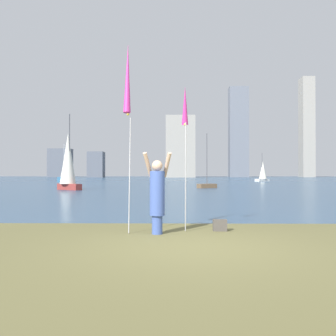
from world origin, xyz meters
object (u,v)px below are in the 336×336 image
(sailboat_1, at_px, (64,170))
(sailboat_3, at_px, (68,161))
(sailboat_4, at_px, (263,172))
(person, at_px, (157,194))
(bag, at_px, (220,225))
(sailboat_2, at_px, (207,185))
(kite_flag_left, at_px, (128,82))
(kite_flag_right, at_px, (185,110))

(sailboat_1, height_order, sailboat_3, sailboat_3)
(sailboat_3, bearing_deg, sailboat_4, 52.36)
(person, height_order, bag, person)
(sailboat_1, relative_size, sailboat_3, 0.93)
(sailboat_1, xyz_separation_m, sailboat_2, (18.91, -22.82, -1.40))
(kite_flag_left, xyz_separation_m, sailboat_3, (-7.25, 21.74, -1.13))
(sailboat_4, bearing_deg, bag, -104.08)
(sailboat_4, bearing_deg, sailboat_1, -176.60)
(bag, xyz_separation_m, sailboat_2, (1.82, 24.60, 0.13))
(kite_flag_left, bearing_deg, sailboat_3, 108.44)
(bag, relative_size, sailboat_1, 0.06)
(bag, xyz_separation_m, sailboat_4, (12.33, 49.16, 1.30))
(sailboat_1, bearing_deg, bag, -70.18)
(kite_flag_left, relative_size, kite_flag_right, 1.23)
(kite_flag_left, bearing_deg, sailboat_4, 73.86)
(sailboat_2, relative_size, sailboat_4, 1.12)
(sailboat_2, bearing_deg, person, -97.44)
(person, distance_m, kite_flag_right, 2.15)
(bag, distance_m, sailboat_3, 23.14)
(person, distance_m, sailboat_3, 22.97)
(sailboat_1, relative_size, sailboat_2, 1.16)
(person, bearing_deg, kite_flag_right, 49.74)
(sailboat_3, bearing_deg, sailboat_2, 17.57)
(sailboat_3, bearing_deg, bag, -66.09)
(bag, distance_m, sailboat_1, 50.43)
(person, relative_size, sailboat_3, 0.31)
(kite_flag_right, height_order, sailboat_4, sailboat_4)
(sailboat_4, bearing_deg, person, -105.52)
(person, bearing_deg, sailboat_3, 116.64)
(kite_flag_right, height_order, sailboat_2, sailboat_2)
(bag, relative_size, sailboat_2, 0.07)
(bag, height_order, sailboat_1, sailboat_1)
(sailboat_1, bearing_deg, person, -71.91)
(person, xyz_separation_m, sailboat_2, (3.27, 25.07, -0.64))
(bag, distance_m, sailboat_4, 50.70)
(sailboat_3, distance_m, sailboat_4, 35.49)
(kite_flag_left, height_order, bag, kite_flag_left)
(bag, bearing_deg, kite_flag_left, -161.98)
(kite_flag_left, relative_size, sailboat_2, 0.89)
(person, distance_m, sailboat_4, 51.51)
(sailboat_3, bearing_deg, kite_flag_right, -67.83)
(sailboat_3, xyz_separation_m, sailboat_4, (21.67, 28.10, -0.79))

